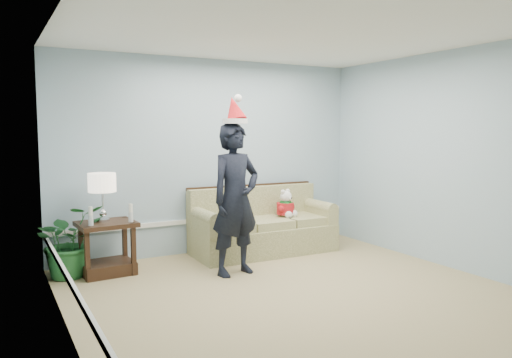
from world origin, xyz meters
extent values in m
cube|color=tan|center=(0.00, 0.00, -0.01)|extent=(4.50, 5.00, 0.02)
cube|color=white|center=(0.00, 0.00, 2.71)|extent=(4.50, 5.00, 0.02)
cube|color=#99B3C3|center=(0.00, 2.51, 1.35)|extent=(4.50, 0.02, 2.70)
cube|color=#99B3C3|center=(-2.26, 0.00, 1.35)|extent=(0.02, 5.00, 2.70)
cube|color=#99B3C3|center=(2.26, 0.00, 1.35)|extent=(0.02, 5.00, 2.70)
cube|color=white|center=(0.00, 2.48, 0.45)|extent=(4.48, 0.03, 0.06)
cube|color=white|center=(-2.23, 0.00, 0.45)|extent=(0.03, 4.98, 0.06)
cube|color=brown|center=(0.57, 2.03, 0.19)|extent=(1.99, 0.88, 0.38)
cube|color=brown|center=(-0.04, 1.98, 0.43)|extent=(0.60, 0.69, 0.11)
cube|color=brown|center=(0.57, 1.98, 0.43)|extent=(0.60, 0.69, 0.11)
cube|color=brown|center=(1.18, 1.98, 0.43)|extent=(0.60, 0.69, 0.11)
cube|color=brown|center=(0.57, 2.35, 0.64)|extent=(1.98, 0.22, 0.53)
cube|color=black|center=(0.57, 2.41, 0.90)|extent=(1.98, 0.09, 0.05)
cube|color=brown|center=(-0.33, 2.03, 0.49)|extent=(0.18, 0.85, 0.23)
cube|color=brown|center=(1.48, 2.03, 0.49)|extent=(0.18, 0.85, 0.23)
cube|color=#392415|center=(-1.59, 2.00, 0.61)|extent=(0.69, 0.59, 0.05)
cube|color=#392415|center=(-1.59, 2.00, 0.07)|extent=(0.62, 0.52, 0.15)
cube|color=#392415|center=(-1.85, 1.79, 0.32)|extent=(0.06, 0.06, 0.63)
cube|color=#392415|center=(-1.33, 1.79, 0.32)|extent=(0.06, 0.06, 0.63)
cube|color=#392415|center=(-1.85, 2.21, 0.32)|extent=(0.06, 0.06, 0.63)
cube|color=#392415|center=(-1.33, 2.21, 0.32)|extent=(0.06, 0.06, 0.63)
cylinder|color=silver|center=(-1.61, 2.05, 0.65)|extent=(0.15, 0.15, 0.03)
sphere|color=silver|center=(-1.61, 2.05, 0.73)|extent=(0.09, 0.09, 0.09)
cylinder|color=silver|center=(-1.61, 2.05, 0.88)|extent=(0.02, 0.02, 0.33)
cylinder|color=white|center=(-1.61, 2.05, 1.10)|extent=(0.33, 0.33, 0.22)
cylinder|color=silver|center=(-1.79, 1.86, 0.69)|extent=(0.06, 0.06, 0.12)
cylinder|color=white|center=(-1.79, 1.86, 0.80)|extent=(0.05, 0.05, 0.10)
cylinder|color=silver|center=(-1.33, 1.86, 0.69)|extent=(0.06, 0.06, 0.12)
cylinder|color=white|center=(-1.33, 1.86, 0.80)|extent=(0.05, 0.05, 0.10)
imported|color=#205F2B|center=(-2.00, 2.09, 0.43)|extent=(0.90, 0.82, 0.86)
imported|color=black|center=(-0.23, 1.28, 0.90)|extent=(0.73, 0.55, 1.80)
cylinder|color=white|center=(-0.23, 1.28, 1.82)|extent=(0.37, 0.37, 0.06)
cone|color=red|center=(-0.23, 1.30, 1.97)|extent=(0.33, 0.38, 0.34)
sphere|color=white|center=(-0.23, 1.20, 2.08)|extent=(0.09, 0.09, 0.09)
sphere|color=white|center=(0.90, 1.99, 0.61)|extent=(0.23, 0.23, 0.23)
cylinder|color=red|center=(0.90, 1.99, 0.61)|extent=(0.32, 0.32, 0.16)
cylinder|color=#156826|center=(0.90, 1.99, 0.70)|extent=(0.21, 0.21, 0.03)
sphere|color=white|center=(0.84, 1.89, 0.53)|extent=(0.11, 0.11, 0.11)
sphere|color=white|center=(0.97, 1.89, 0.53)|extent=(0.11, 0.11, 0.11)
sphere|color=white|center=(0.90, 1.98, 0.78)|extent=(0.16, 0.16, 0.16)
sphere|color=black|center=(0.90, 1.88, 0.76)|extent=(0.02, 0.02, 0.02)
sphere|color=white|center=(0.85, 1.99, 0.85)|extent=(0.06, 0.06, 0.06)
sphere|color=white|center=(0.96, 1.99, 0.85)|extent=(0.06, 0.06, 0.06)
camera|label=1|loc=(-2.80, -3.98, 1.73)|focal=35.00mm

